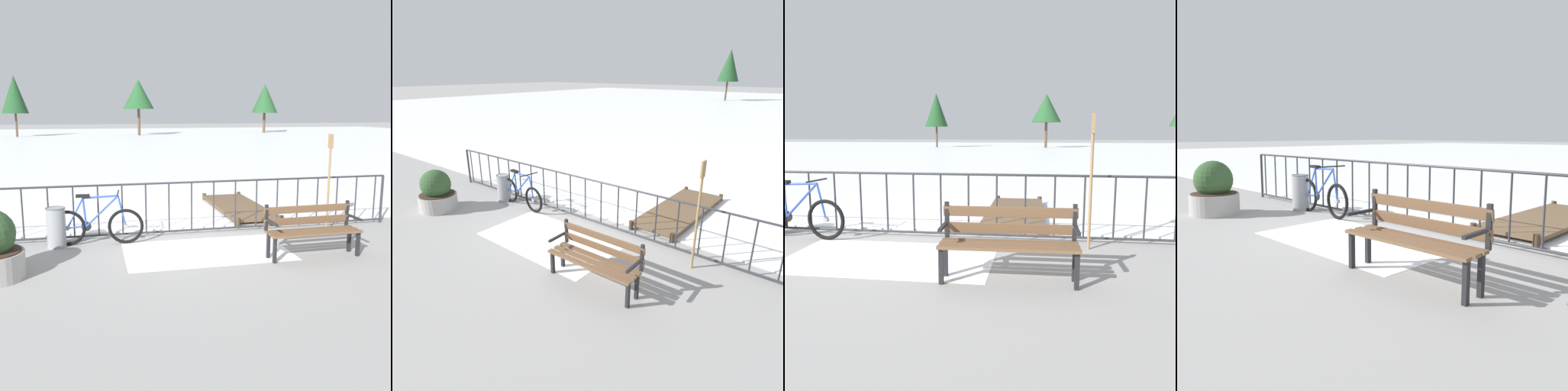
# 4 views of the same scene
# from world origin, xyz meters

# --- Properties ---
(ground_plane) EXTENTS (160.00, 160.00, 0.00)m
(ground_plane) POSITION_xyz_m (0.00, 0.00, 0.00)
(ground_plane) COLOR gray
(frozen_pond) EXTENTS (80.00, 56.00, 0.03)m
(frozen_pond) POSITION_xyz_m (0.00, 28.40, 0.01)
(frozen_pond) COLOR white
(frozen_pond) RESTS_ON ground
(snow_patch) EXTENTS (2.86, 1.63, 0.01)m
(snow_patch) POSITION_xyz_m (0.23, -1.20, 0.00)
(snow_patch) COLOR white
(snow_patch) RESTS_ON ground
(railing_fence) EXTENTS (9.06, 0.06, 1.07)m
(railing_fence) POSITION_xyz_m (-0.00, 0.00, 0.56)
(railing_fence) COLOR #2D2D33
(railing_fence) RESTS_ON ground
(bicycle_near_railing) EXTENTS (1.71, 0.52, 0.97)m
(bicycle_near_railing) POSITION_xyz_m (-1.63, -0.34, 0.37)
(bicycle_near_railing) COLOR black
(bicycle_near_railing) RESTS_ON ground
(park_bench) EXTENTS (1.61, 0.51, 0.89)m
(park_bench) POSITION_xyz_m (1.91, -1.80, 0.51)
(park_bench) COLOR brown
(park_bench) RESTS_ON ground
(trash_bin) EXTENTS (0.35, 0.35, 0.73)m
(trash_bin) POSITION_xyz_m (-2.35, -0.34, 0.37)
(trash_bin) COLOR gray
(trash_bin) RESTS_ON ground
(oar_upright) EXTENTS (0.04, 0.16, 1.98)m
(oar_upright) POSITION_xyz_m (3.00, -0.37, 1.14)
(oar_upright) COLOR #937047
(oar_upright) RESTS_ON ground
(wooden_dock) EXTENTS (1.10, 3.09, 0.20)m
(wooden_dock) POSITION_xyz_m (1.80, 1.79, 0.12)
(wooden_dock) COLOR brown
(wooden_dock) RESTS_ON ground
(tree_far_west) EXTENTS (2.43, 2.43, 5.72)m
(tree_far_west) POSITION_xyz_m (-8.55, 37.42, 3.95)
(tree_far_west) COLOR brown
(tree_far_west) RESTS_ON ground
(tree_west_mid) EXTENTS (3.06, 3.06, 5.53)m
(tree_west_mid) POSITION_xyz_m (3.04, 37.64, 4.07)
(tree_west_mid) COLOR brown
(tree_west_mid) RESTS_ON ground
(tree_centre) EXTENTS (2.92, 2.92, 5.43)m
(tree_centre) POSITION_xyz_m (17.52, 40.49, 3.81)
(tree_centre) COLOR brown
(tree_centre) RESTS_ON ground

